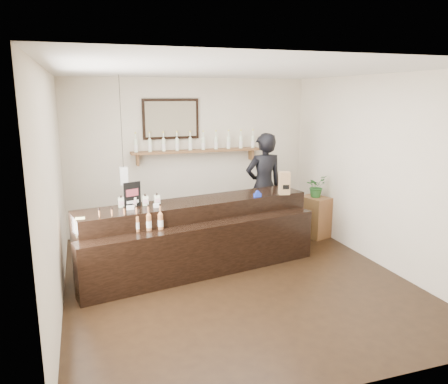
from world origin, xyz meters
name	(u,v)px	position (x,y,z in m)	size (l,w,h in m)	color
ground	(235,278)	(0.00, 0.00, 0.00)	(5.00, 5.00, 0.00)	black
room_shell	(235,157)	(0.00, 0.00, 1.70)	(5.00, 5.00, 5.00)	beige
back_wall_decor	(183,137)	(-0.16, 2.37, 1.76)	(2.66, 0.96, 1.69)	brown
counter	(199,237)	(-0.36, 0.57, 0.46)	(3.58, 1.59, 1.15)	black
promo_sign	(132,195)	(-1.29, 0.61, 1.16)	(0.24, 0.11, 0.35)	black
paper_bag	(284,183)	(1.05, 0.67, 1.16)	(0.18, 0.15, 0.35)	#A57B4F
tape_dispenser	(257,194)	(0.59, 0.63, 1.02)	(0.12, 0.06, 0.10)	#1A30B7
side_cabinet	(315,217)	(2.00, 1.33, 0.36)	(0.50, 0.59, 0.73)	brown
potted_plant	(316,186)	(2.00, 1.33, 0.92)	(0.35, 0.30, 0.39)	#275F26
shopkeeper	(264,179)	(1.08, 1.55, 1.06)	(0.77, 0.51, 2.11)	black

